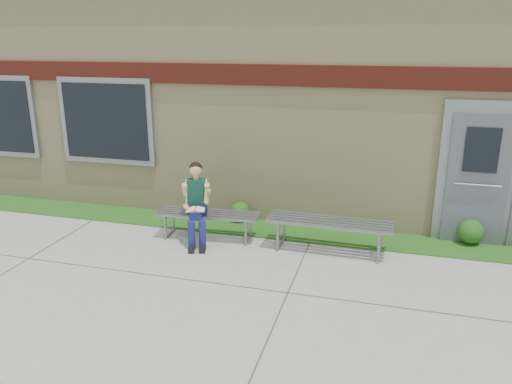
% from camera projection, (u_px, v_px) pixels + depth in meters
% --- Properties ---
extents(ground, '(80.00, 80.00, 0.00)m').
position_uv_depth(ground, '(203.00, 301.00, 6.32)').
color(ground, '#9E9E99').
rests_on(ground, ground).
extents(grass_strip, '(16.00, 0.80, 0.02)m').
position_uv_depth(grass_strip, '(256.00, 228.00, 8.71)').
color(grass_strip, '#1C4D14').
rests_on(grass_strip, ground).
extents(school_building, '(16.20, 6.22, 4.20)m').
position_uv_depth(school_building, '(296.00, 88.00, 11.20)').
color(school_building, beige).
rests_on(school_building, ground).
extents(bench_left, '(1.72, 0.61, 0.44)m').
position_uv_depth(bench_left, '(208.00, 219.00, 8.23)').
color(bench_left, slate).
rests_on(bench_left, ground).
extents(bench_right, '(1.93, 0.58, 0.50)m').
position_uv_depth(bench_right, '(329.00, 228.00, 7.71)').
color(bench_right, slate).
rests_on(bench_right, ground).
extents(girl, '(0.56, 0.82, 1.31)m').
position_uv_depth(girl, '(197.00, 202.00, 7.98)').
color(girl, navy).
rests_on(girl, ground).
extents(shrub_mid, '(0.35, 0.35, 0.35)m').
position_uv_depth(shrub_mid, '(240.00, 212.00, 8.98)').
color(shrub_mid, '#1C4D14').
rests_on(shrub_mid, grass_strip).
extents(shrub_east, '(0.40, 0.40, 0.40)m').
position_uv_depth(shrub_east, '(471.00, 232.00, 7.99)').
color(shrub_east, '#1C4D14').
rests_on(shrub_east, grass_strip).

